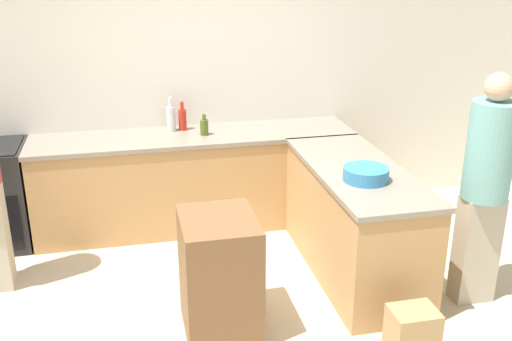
# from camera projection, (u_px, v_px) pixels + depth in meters

# --- Properties ---
(ground_plane) EXTENTS (14.00, 14.00, 0.00)m
(ground_plane) POSITION_uv_depth(u_px,v_px,m) (227.00, 323.00, 4.29)
(ground_plane) COLOR beige
(wall_back) EXTENTS (8.00, 0.06, 2.70)m
(wall_back) POSITION_uv_depth(u_px,v_px,m) (187.00, 79.00, 5.69)
(wall_back) COLOR silver
(wall_back) RESTS_ON ground_plane
(counter_back) EXTENTS (2.97, 0.68, 0.91)m
(counter_back) POSITION_uv_depth(u_px,v_px,m) (195.00, 180.00, 5.67)
(counter_back) COLOR tan
(counter_back) RESTS_ON ground_plane
(counter_peninsula) EXTENTS (0.69, 1.74, 0.91)m
(counter_peninsula) POSITION_uv_depth(u_px,v_px,m) (354.00, 221.00, 4.83)
(counter_peninsula) COLOR tan
(counter_peninsula) RESTS_ON ground_plane
(island_table) EXTENTS (0.50, 0.61, 0.85)m
(island_table) POSITION_uv_depth(u_px,v_px,m) (220.00, 275.00, 4.08)
(island_table) COLOR brown
(island_table) RESTS_ON ground_plane
(mixing_bowl) EXTENTS (0.34, 0.34, 0.10)m
(mixing_bowl) POSITION_uv_depth(u_px,v_px,m) (366.00, 174.00, 4.40)
(mixing_bowl) COLOR teal
(mixing_bowl) RESTS_ON counter_peninsula
(hot_sauce_bottle) EXTENTS (0.07, 0.07, 0.27)m
(hot_sauce_bottle) POSITION_uv_depth(u_px,v_px,m) (182.00, 119.00, 5.61)
(hot_sauce_bottle) COLOR red
(hot_sauce_bottle) RESTS_ON counter_back
(vinegar_bottle_clear) EXTENTS (0.08, 0.08, 0.32)m
(vinegar_bottle_clear) POSITION_uv_depth(u_px,v_px,m) (171.00, 118.00, 5.57)
(vinegar_bottle_clear) COLOR silver
(vinegar_bottle_clear) RESTS_ON counter_back
(olive_oil_bottle) EXTENTS (0.08, 0.08, 0.20)m
(olive_oil_bottle) POSITION_uv_depth(u_px,v_px,m) (204.00, 127.00, 5.47)
(olive_oil_bottle) COLOR #475B1E
(olive_oil_bottle) RESTS_ON counter_back
(person_at_peninsula) EXTENTS (0.33, 0.33, 1.74)m
(person_at_peninsula) POSITION_uv_depth(u_px,v_px,m) (486.00, 183.00, 4.27)
(person_at_peninsula) COLOR #ADA38E
(person_at_peninsula) RESTS_ON ground_plane
(paper_bag) EXTENTS (0.30, 0.24, 0.38)m
(paper_bag) POSITION_uv_depth(u_px,v_px,m) (412.00, 335.00, 3.85)
(paper_bag) COLOR #A88456
(paper_bag) RESTS_ON ground_plane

